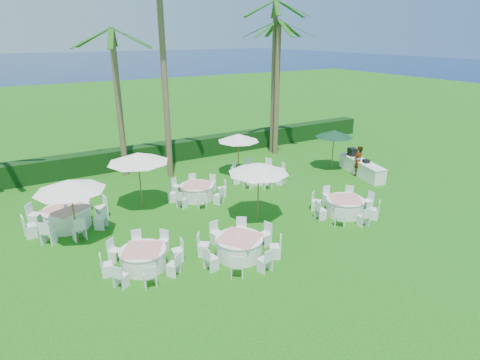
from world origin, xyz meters
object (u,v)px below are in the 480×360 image
object	(u,v)px
umbrella_green	(334,134)
umbrella_c	(138,158)
banquet_table_c	(345,206)
banquet_table_e	(197,191)
banquet_table_f	(258,174)
staff_person	(358,161)
buffet_table	(361,167)
umbrella_a	(69,185)
banquet_table_a	(143,258)
umbrella_b	(259,168)
banquet_table_d	(67,217)
umbrella_d	(238,138)
banquet_table_b	(239,246)

from	to	relation	value
umbrella_green	umbrella_c	bearing A→B (deg)	178.91
banquet_table_c	umbrella_c	world-z (taller)	umbrella_c
banquet_table_e	banquet_table_f	xyz separation A→B (m)	(3.94, 0.64, 0.02)
banquet_table_c	staff_person	bearing A→B (deg)	38.87
banquet_table_c	buffet_table	distance (m)	5.75
banquet_table_c	umbrella_c	bearing A→B (deg)	144.91
umbrella_a	staff_person	distance (m)	15.14
banquet_table_a	buffet_table	xyz separation A→B (m)	(13.70, 3.20, 0.08)
umbrella_b	buffet_table	world-z (taller)	umbrella_b
banquet_table_d	banquet_table_a	bearing A→B (deg)	-69.13
banquet_table_e	umbrella_d	world-z (taller)	umbrella_d
banquet_table_a	staff_person	distance (m)	13.82
banquet_table_b	banquet_table_e	bearing A→B (deg)	80.71
staff_person	banquet_table_d	bearing A→B (deg)	-14.63
umbrella_c	umbrella_green	size ratio (longest dim) A/B	1.17
banquet_table_b	umbrella_a	distance (m)	6.67
umbrella_d	banquet_table_d	bearing A→B (deg)	-167.05
banquet_table_a	banquet_table_e	bearing A→B (deg)	48.42
banquet_table_e	umbrella_a	distance (m)	6.33
banquet_table_a	umbrella_green	world-z (taller)	umbrella_green
staff_person	banquet_table_f	bearing A→B (deg)	-30.79
banquet_table_e	buffet_table	bearing A→B (deg)	-8.87
banquet_table_c	umbrella_d	size ratio (longest dim) A/B	1.25
banquet_table_c	staff_person	xyz separation A→B (m)	(4.33, 3.49, 0.47)
banquet_table_c	banquet_table_b	bearing A→B (deg)	-172.64
banquet_table_b	banquet_table_c	xyz separation A→B (m)	(5.87, 0.76, -0.01)
umbrella_a	umbrella_b	distance (m)	7.33
banquet_table_a	banquet_table_e	world-z (taller)	banquet_table_e
banquet_table_b	banquet_table_d	bearing A→B (deg)	131.48
umbrella_b	umbrella_d	xyz separation A→B (m)	(2.27, 5.61, -0.21)
banquet_table_d	banquet_table_e	size ratio (longest dim) A/B	1.17
umbrella_c	buffet_table	world-z (taller)	umbrella_c
banquet_table_c	banquet_table_f	world-z (taller)	banquet_table_f
umbrella_a	umbrella_c	world-z (taller)	umbrella_c
banquet_table_d	umbrella_a	world-z (taller)	umbrella_a
banquet_table_e	umbrella_green	xyz separation A→B (m)	(8.83, 0.16, 1.77)
umbrella_a	umbrella_b	bearing A→B (deg)	-15.02
banquet_table_e	banquet_table_f	bearing A→B (deg)	9.20
banquet_table_d	umbrella_d	bearing A→B (deg)	12.95
banquet_table_c	buffet_table	bearing A→B (deg)	36.90
umbrella_b	umbrella_c	world-z (taller)	umbrella_c
banquet_table_b	umbrella_d	size ratio (longest dim) A/B	1.27
banquet_table_c	banquet_table_e	world-z (taller)	banquet_table_c
banquet_table_e	umbrella_d	xyz separation A→B (m)	(3.55, 2.13, 1.78)
staff_person	umbrella_d	bearing A→B (deg)	-41.40
umbrella_b	banquet_table_a	bearing A→B (deg)	-167.53
banquet_table_b	staff_person	size ratio (longest dim) A/B	1.76
banquet_table_a	umbrella_a	distance (m)	4.02
umbrella_c	banquet_table_d	bearing A→B (deg)	-172.52
umbrella_b	umbrella_green	xyz separation A→B (m)	(7.55, 3.64, -0.22)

